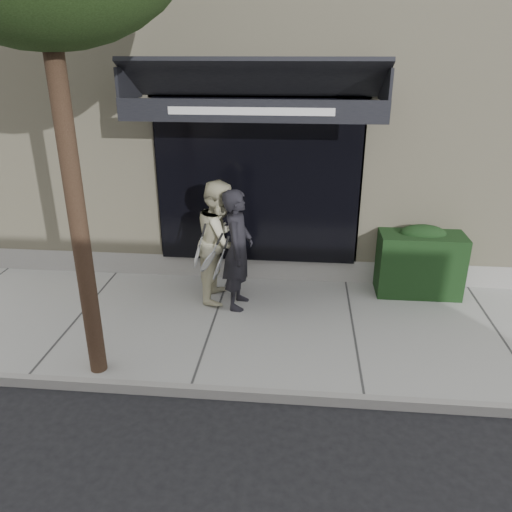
# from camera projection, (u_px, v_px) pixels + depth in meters

# --- Properties ---
(ground) EXTENTS (80.00, 80.00, 0.00)m
(ground) POSITION_uv_depth(u_px,v_px,m) (352.00, 335.00, 7.10)
(ground) COLOR black
(ground) RESTS_ON ground
(sidewalk) EXTENTS (20.00, 3.00, 0.12)m
(sidewalk) POSITION_uv_depth(u_px,v_px,m) (353.00, 331.00, 7.08)
(sidewalk) COLOR #A1A29C
(sidewalk) RESTS_ON ground
(curb) EXTENTS (20.00, 0.10, 0.14)m
(curb) POSITION_uv_depth(u_px,v_px,m) (364.00, 401.00, 5.65)
(curb) COLOR gray
(curb) RESTS_ON ground
(building_facade) EXTENTS (14.30, 8.04, 5.64)m
(building_facade) POSITION_uv_depth(u_px,v_px,m) (342.00, 101.00, 10.61)
(building_facade) COLOR #C1B693
(building_facade) RESTS_ON ground
(hedge) EXTENTS (1.30, 0.70, 1.14)m
(hedge) POSITION_uv_depth(u_px,v_px,m) (419.00, 261.00, 7.90)
(hedge) COLOR black
(hedge) RESTS_ON sidewalk
(pedestrian_front) EXTENTS (0.75, 0.88, 1.82)m
(pedestrian_front) POSITION_uv_depth(u_px,v_px,m) (238.00, 250.00, 7.33)
(pedestrian_front) COLOR black
(pedestrian_front) RESTS_ON sidewalk
(pedestrian_back) EXTENTS (0.79, 0.96, 1.88)m
(pedestrian_back) POSITION_uv_depth(u_px,v_px,m) (221.00, 241.00, 7.59)
(pedestrian_back) COLOR beige
(pedestrian_back) RESTS_ON sidewalk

